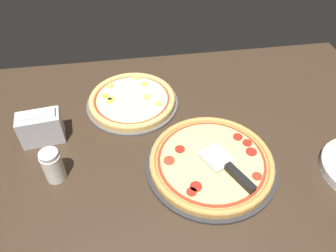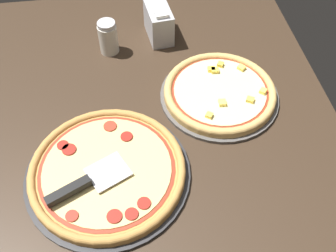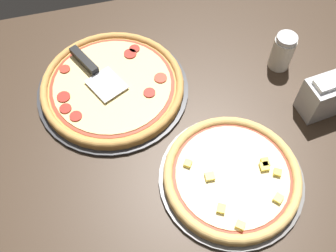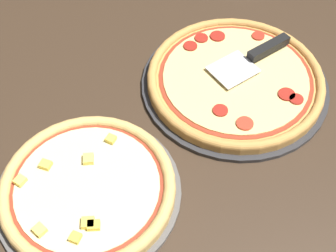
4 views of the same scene
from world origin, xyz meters
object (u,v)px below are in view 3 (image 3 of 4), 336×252
serving_spatula (90,66)px  napkin_holder (329,94)px  parmesan_shaker (283,52)px  pizza_front (112,86)px  pizza_back (232,176)px

serving_spatula → napkin_holder: size_ratio=1.43×
serving_spatula → parmesan_shaker: size_ratio=1.87×
serving_spatula → pizza_front: bearing=126.8°
pizza_front → pizza_back: (-22.25, 33.41, -0.02)cm
pizza_back → serving_spatula: (27.03, -39.80, 2.10)cm
napkin_holder → serving_spatula: bearing=-24.2°
serving_spatula → parmesan_shaker: bearing=170.1°
pizza_back → napkin_holder: 33.86cm
pizza_back → parmesan_shaker: size_ratio=2.93×
pizza_back → pizza_front: bearing=-56.3°
pizza_front → serving_spatula: serving_spatula is taller
pizza_back → parmesan_shaker: (-25.27, -30.65, 3.13)cm
parmesan_shaker → serving_spatula: bearing=-9.9°
pizza_front → serving_spatula: bearing=-53.2°
serving_spatula → pizza_back: bearing=124.2°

